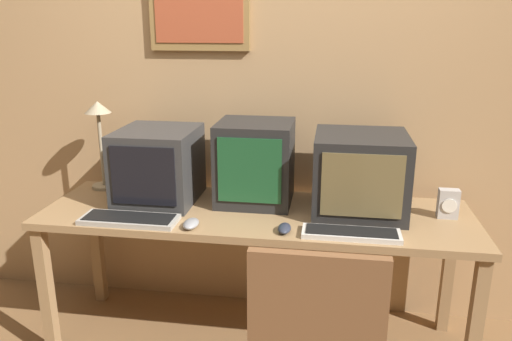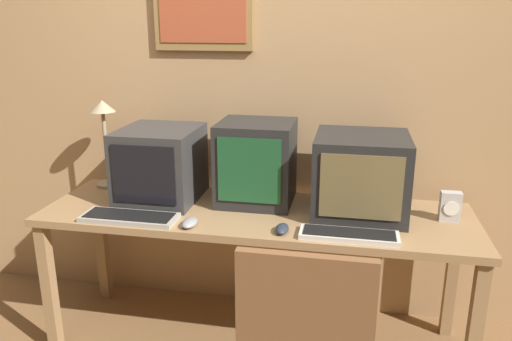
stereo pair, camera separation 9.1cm
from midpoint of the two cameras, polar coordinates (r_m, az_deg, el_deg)
name	(u,v)px [view 1 (the left image)]	position (r m, az deg, el deg)	size (l,w,h in m)	color
wall_back	(268,83)	(2.71, 0.37, 9.94)	(8.00, 0.08, 2.60)	tan
desk	(256,225)	(2.46, -1.07, -6.29)	(2.08, 0.64, 0.74)	#99754C
monitor_left	(158,165)	(2.58, -12.10, 0.58)	(0.38, 0.43, 0.37)	#333333
monitor_center	(255,162)	(2.50, -1.14, 0.91)	(0.37, 0.35, 0.41)	black
monitor_right	(360,173)	(2.42, 10.72, -0.33)	(0.43, 0.44, 0.38)	black
keyboard_main	(129,219)	(2.39, -15.35, -5.40)	(0.45, 0.16, 0.03)	#A8A399
keyboard_side	(351,233)	(2.19, 9.64, -7.11)	(0.42, 0.13, 0.03)	beige
mouse_near_keyboard	(191,224)	(2.27, -8.60, -6.03)	(0.07, 0.12, 0.03)	gray
mouse_far_corner	(284,228)	(2.20, 2.06, -6.63)	(0.06, 0.11, 0.03)	#282D3D
desk_clock	(448,204)	(2.48, 20.13, -3.60)	(0.09, 0.06, 0.14)	#B7B2AD
desk_lamp	(99,125)	(2.82, -18.38, 4.92)	(0.14, 0.14, 0.48)	tan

